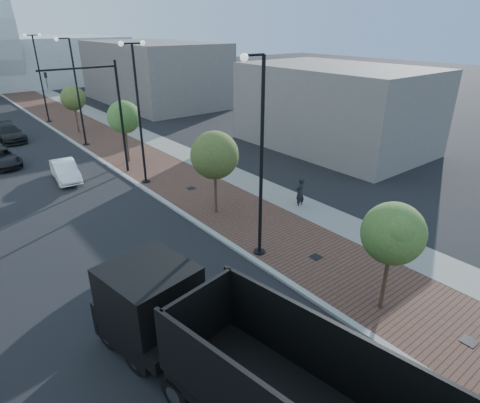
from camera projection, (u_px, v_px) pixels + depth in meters
ground at (466, 401)px, 11.81m from camera, size 220.00×220.00×0.00m
sidewalk at (94, 128)px, 42.29m from camera, size 7.00×140.00×0.12m
concrete_strip at (118, 124)px, 43.83m from camera, size 2.40×140.00×0.13m
curb at (60, 133)px, 40.29m from camera, size 0.30×140.00×0.14m
dump_truck at (222, 360)px, 11.28m from camera, size 4.74×13.75×3.56m
white_sedan at (65, 171)px, 28.20m from camera, size 1.91×4.34×1.38m
dark_car_mid at (0, 158)px, 31.01m from camera, size 2.66×4.98×1.33m
dark_car_far at (9, 133)px, 37.64m from camera, size 2.34×5.23×1.49m
pedestrian at (300, 193)px, 23.86m from camera, size 0.76×0.55×1.92m
streetlight_1 at (259, 170)px, 17.44m from camera, size 1.44×0.56×9.21m
streetlight_2 at (139, 114)px, 25.86m from camera, size 1.72×0.56×9.28m
streetlight_3 at (77, 98)px, 34.55m from camera, size 1.44×0.56×9.21m
streetlight_4 at (41, 78)px, 42.97m from camera, size 1.72×0.56×9.28m
traffic_mast at (108, 107)px, 27.42m from camera, size 5.09×0.20×8.00m
tree_0 at (393, 233)px, 14.24m from camera, size 2.34×2.28×4.52m
tree_1 at (215, 155)px, 21.99m from camera, size 2.68×2.68×4.93m
tree_2 at (124, 117)px, 30.51m from camera, size 2.53×2.50×4.93m
tree_3 at (74, 98)px, 39.13m from camera, size 2.40×2.35×4.69m
commercial_block_ne at (153, 73)px, 54.93m from camera, size 12.00×22.00×8.00m
commercial_block_e at (334, 107)px, 34.89m from camera, size 10.00×16.00×7.00m
utility_cover_0 at (469, 341)px, 13.84m from camera, size 0.50×0.50×0.02m
utility_cover_1 at (316, 257)px, 18.83m from camera, size 0.50×0.50×0.02m
utility_cover_2 at (191, 188)px, 26.67m from camera, size 0.50×0.50×0.02m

